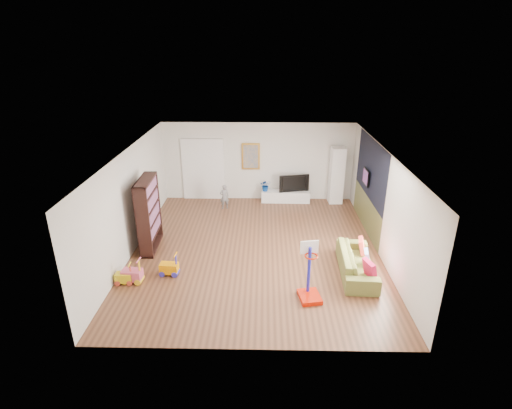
{
  "coord_description": "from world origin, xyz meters",
  "views": [
    {
      "loc": [
        0.21,
        -9.46,
        5.24
      ],
      "look_at": [
        0.0,
        0.4,
        1.15
      ],
      "focal_mm": 28.0,
      "sensor_mm": 36.0,
      "label": 1
    }
  ],
  "objects_px": {
    "media_console": "(285,196)",
    "sofa": "(357,263)",
    "bookshelf": "(149,214)",
    "basketball_hoop": "(311,273)"
  },
  "relations": [
    {
      "from": "media_console",
      "to": "basketball_hoop",
      "type": "distance_m",
      "value": 5.68
    },
    {
      "from": "media_console",
      "to": "bookshelf",
      "type": "xyz_separation_m",
      "value": [
        -3.8,
        -3.36,
        0.78
      ]
    },
    {
      "from": "bookshelf",
      "to": "basketball_hoop",
      "type": "height_order",
      "value": "bookshelf"
    },
    {
      "from": "bookshelf",
      "to": "basketball_hoop",
      "type": "xyz_separation_m",
      "value": [
        4.06,
        -2.29,
        -0.31
      ]
    },
    {
      "from": "basketball_hoop",
      "to": "sofa",
      "type": "bearing_deg",
      "value": 30.53
    },
    {
      "from": "sofa",
      "to": "basketball_hoop",
      "type": "bearing_deg",
      "value": 134.2
    },
    {
      "from": "media_console",
      "to": "sofa",
      "type": "distance_m",
      "value": 4.82
    },
    {
      "from": "media_console",
      "to": "basketball_hoop",
      "type": "relative_size",
      "value": 1.26
    },
    {
      "from": "media_console",
      "to": "sofa",
      "type": "xyz_separation_m",
      "value": [
        1.5,
        -4.58,
        0.1
      ]
    },
    {
      "from": "bookshelf",
      "to": "sofa",
      "type": "bearing_deg",
      "value": -15.39
    }
  ]
}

